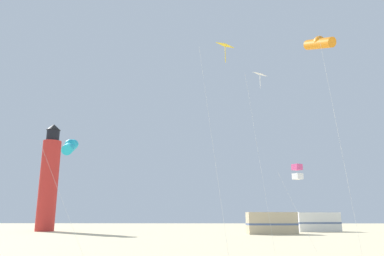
% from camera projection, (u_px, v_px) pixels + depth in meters
% --- Properties ---
extents(kite_diamond_white, '(1.87, 1.87, 13.88)m').
position_uv_depth(kite_diamond_white, '(260.00, 82.00, 29.22)').
color(kite_diamond_white, silver).
rests_on(kite_diamond_white, ground).
extents(kite_tube_cyan, '(3.16, 3.12, 7.73)m').
position_uv_depth(kite_tube_cyan, '(70.00, 146.00, 24.62)').
color(kite_tube_cyan, silver).
rests_on(kite_tube_cyan, ground).
extents(kite_diamond_gold, '(2.32, 2.32, 13.45)m').
position_uv_depth(kite_diamond_gold, '(224.00, 55.00, 23.25)').
color(kite_diamond_gold, silver).
rests_on(kite_diamond_gold, ground).
extents(kite_box_rainbow, '(2.15, 2.04, 6.23)m').
position_uv_depth(kite_box_rainbow, '(297.00, 172.00, 27.29)').
color(kite_box_rainbow, silver).
rests_on(kite_box_rainbow, ground).
extents(kite_tube_orange, '(2.09, 2.56, 14.61)m').
position_uv_depth(kite_tube_orange, '(319.00, 43.00, 24.64)').
color(kite_tube_orange, silver).
rests_on(kite_tube_orange, ground).
extents(lighthouse_distant, '(2.80, 2.80, 16.80)m').
position_uv_depth(lighthouse_distant, '(49.00, 180.00, 56.58)').
color(lighthouse_distant, red).
rests_on(lighthouse_distant, ground).
extents(rv_van_tan, '(6.57, 2.72, 2.80)m').
position_uv_depth(rv_van_tan, '(272.00, 223.00, 47.31)').
color(rv_van_tan, '#C6B28C').
rests_on(rv_van_tan, ground).
extents(rv_van_white, '(6.59, 2.79, 2.80)m').
position_uv_depth(rv_van_white, '(318.00, 222.00, 54.52)').
color(rv_van_white, white).
rests_on(rv_van_white, ground).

